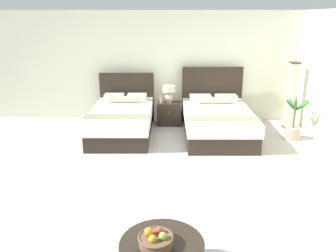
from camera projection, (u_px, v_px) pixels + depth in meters
ground_plane at (166, 180)px, 5.34m from camera, size 9.79×10.30×0.02m
wall_back at (171, 67)px, 8.12m from camera, size 9.79×0.12×2.59m
bed_near_window at (122, 120)px, 7.26m from camera, size 1.33×2.16×1.18m
bed_near_corner at (217, 120)px, 7.22m from camera, size 1.47×2.26×1.32m
nightstand at (169, 113)px, 7.94m from camera, size 0.55×0.42×0.54m
table_lamp at (169, 92)px, 7.80m from camera, size 0.29×0.29×0.39m
vase at (162, 100)px, 7.80m from camera, size 0.10×0.10×0.14m
fruit_bowl at (156, 239)px, 3.12m from camera, size 0.33×0.33×0.16m
floor_lamp_corner at (291, 96)px, 7.58m from camera, size 0.22×0.22×1.50m
potted_palm at (293, 127)px, 7.01m from camera, size 0.53×0.52×0.92m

